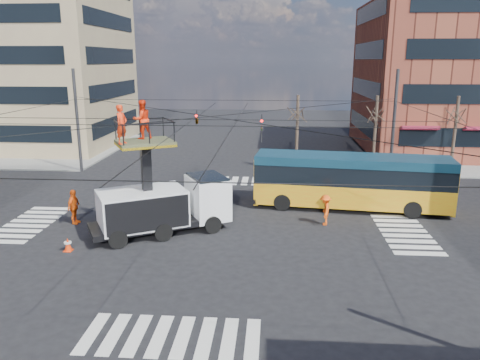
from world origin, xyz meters
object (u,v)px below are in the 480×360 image
(utility_truck, at_px, (163,192))
(traffic_cone, at_px, (68,244))
(city_bus, at_px, (351,180))
(flagger, at_px, (325,210))
(worker_ground, at_px, (74,207))

(utility_truck, height_order, traffic_cone, utility_truck)
(city_bus, relative_size, flagger, 6.92)
(utility_truck, relative_size, city_bus, 0.63)
(city_bus, xyz_separation_m, traffic_cone, (-14.08, -7.49, -1.40))
(utility_truck, bearing_deg, traffic_cone, -173.44)
(traffic_cone, height_order, flagger, flagger)
(utility_truck, relative_size, traffic_cone, 11.37)
(city_bus, bearing_deg, traffic_cone, -145.16)
(utility_truck, distance_m, city_bus, 11.21)
(utility_truck, height_order, city_bus, utility_truck)
(traffic_cone, bearing_deg, flagger, 20.01)
(city_bus, distance_m, flagger, 3.61)
(traffic_cone, distance_m, flagger, 13.09)
(flagger, bearing_deg, utility_truck, -75.75)
(city_bus, height_order, worker_ground, city_bus)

